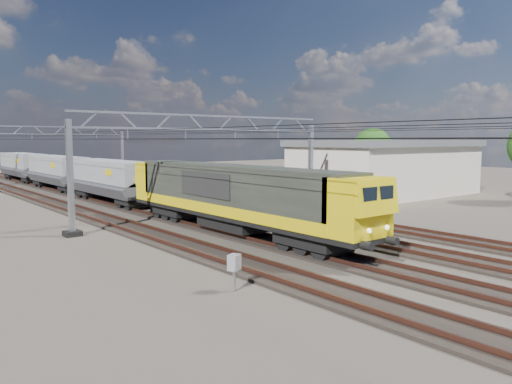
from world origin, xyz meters
TOP-DOWN VIEW (x-y plane):
  - ground at (0.00, 0.00)m, footprint 160.00×160.00m
  - track_outer_west at (-6.00, 0.00)m, footprint 2.60×140.00m
  - track_loco at (-2.00, 0.00)m, footprint 2.60×140.00m
  - track_inner_east at (2.00, 0.00)m, footprint 2.60×140.00m
  - track_outer_east at (6.00, 0.00)m, footprint 2.60×140.00m
  - catenary_gantry_mid at (0.00, 4.00)m, footprint 19.90×0.90m
  - catenary_gantry_far at (0.00, 40.00)m, footprint 19.90×0.90m
  - overhead_wires at (0.00, 8.00)m, footprint 12.03×140.00m
  - locomotive at (-2.00, -1.29)m, footprint 2.76×21.10m
  - hopper_wagon_lead at (-2.00, 16.41)m, footprint 3.38×13.00m
  - hopper_wagon_mid at (-2.00, 30.61)m, footprint 3.38×13.00m
  - hopper_wagon_third at (-2.00, 44.81)m, footprint 3.38×13.00m
  - trackside_cabinet at (-8.49, -10.17)m, footprint 0.56×0.50m
  - industrial_shed at (22.00, 6.00)m, footprint 18.60×10.60m
  - tree_far at (30.32, 13.79)m, footprint 5.12×4.72m

SIDE VIEW (x-z plane):
  - ground at x=0.00m, z-range 0.00..0.00m
  - track_outer_west at x=-6.00m, z-range -0.08..0.22m
  - track_loco at x=-2.00m, z-range -0.08..0.22m
  - track_inner_east at x=2.00m, z-range -0.08..0.22m
  - track_outer_east at x=6.00m, z-range -0.08..0.22m
  - trackside_cabinet at x=-8.49m, z-range 0.36..1.73m
  - hopper_wagon_lead at x=-2.00m, z-range 0.60..3.86m
  - hopper_wagon_mid at x=-2.00m, z-range 0.60..3.86m
  - hopper_wagon_third at x=-2.00m, z-range 0.60..3.86m
  - locomotive at x=-2.00m, z-range 0.52..4.14m
  - industrial_shed at x=22.00m, z-range 0.03..5.43m
  - catenary_gantry_mid at x=0.00m, z-range 0.35..7.46m
  - catenary_gantry_far at x=0.00m, z-range 0.35..7.46m
  - tree_far at x=30.32m, z-range 0.94..7.80m
  - overhead_wires at x=0.00m, z-range 5.48..6.02m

